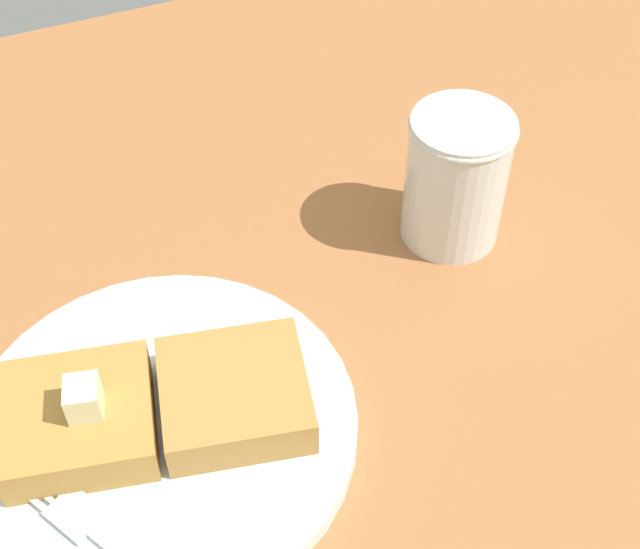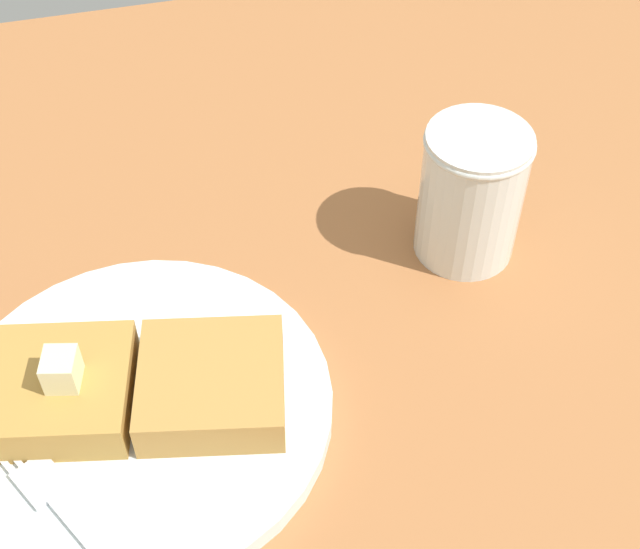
# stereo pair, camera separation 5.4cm
# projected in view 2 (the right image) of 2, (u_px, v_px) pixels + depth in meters

# --- Properties ---
(table_surface) EXTENTS (1.06, 1.06, 0.02)m
(table_surface) POSITION_uv_depth(u_px,v_px,m) (218.00, 521.00, 0.49)
(table_surface) COLOR #A7673A
(table_surface) RESTS_ON ground
(plate) EXTENTS (0.22, 0.22, 0.01)m
(plate) POSITION_uv_depth(u_px,v_px,m) (146.00, 405.00, 0.52)
(plate) COLOR white
(plate) RESTS_ON table_surface
(toast_slice_left) EXTENTS (0.10, 0.09, 0.03)m
(toast_slice_left) POSITION_uv_depth(u_px,v_px,m) (64.00, 389.00, 0.50)
(toast_slice_left) COLOR #B4853B
(toast_slice_left) RESTS_ON plate
(toast_slice_middle) EXTENTS (0.10, 0.09, 0.03)m
(toast_slice_middle) POSITION_uv_depth(u_px,v_px,m) (217.00, 383.00, 0.51)
(toast_slice_middle) COLOR #B5823E
(toast_slice_middle) RESTS_ON plate
(butter_pat_primary) EXTENTS (0.02, 0.02, 0.02)m
(butter_pat_primary) POSITION_uv_depth(u_px,v_px,m) (67.00, 368.00, 0.48)
(butter_pat_primary) COLOR beige
(butter_pat_primary) RESTS_ON toast_slice_left
(fork) EXTENTS (0.09, 0.15, 0.00)m
(fork) POSITION_uv_depth(u_px,v_px,m) (71.00, 508.00, 0.47)
(fork) COLOR silver
(fork) RESTS_ON plate
(syrup_jar) EXTENTS (0.07, 0.07, 0.10)m
(syrup_jar) POSITION_uv_depth(u_px,v_px,m) (475.00, 196.00, 0.58)
(syrup_jar) COLOR #592509
(syrup_jar) RESTS_ON table_surface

